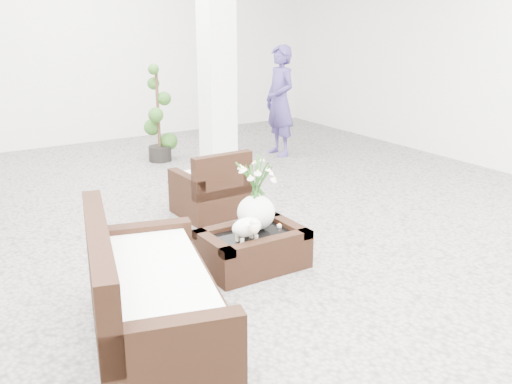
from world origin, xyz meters
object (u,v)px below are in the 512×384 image
coffee_table (253,251)px  loveseat (154,285)px  armchair (210,182)px  topiary (158,114)px

coffee_table → loveseat: loveseat is taller
coffee_table → armchair: (0.36, 1.47, 0.22)m
coffee_table → topiary: 4.10m
loveseat → topiary: topiary is taller
loveseat → topiary: bearing=-9.0°
loveseat → coffee_table: bearing=-44.6°
coffee_table → armchair: bearing=76.4°
coffee_table → armchair: size_ratio=1.21×
coffee_table → topiary: size_ratio=0.64×
topiary → coffee_table: bearing=-101.9°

